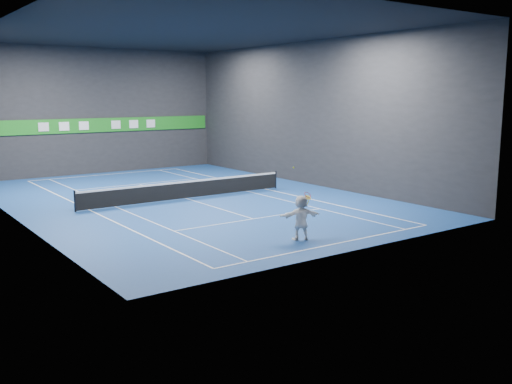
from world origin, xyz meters
TOP-DOWN VIEW (x-y plane):
  - ground at (0.00, 0.00)m, footprint 26.00×26.00m
  - ceiling at (0.00, 0.00)m, footprint 26.00×26.00m
  - wall_back at (0.00, 13.00)m, footprint 18.00×0.10m
  - wall_front at (0.00, -13.00)m, footprint 18.00×0.10m
  - wall_left at (-9.00, 0.00)m, footprint 0.10×26.00m
  - wall_right at (9.00, 0.00)m, footprint 0.10×26.00m
  - baseline_near at (0.00, -11.89)m, footprint 10.98×0.08m
  - baseline_far at (0.00, 11.89)m, footprint 10.98×0.08m
  - sideline_doubles_left at (-5.49, 0.00)m, footprint 0.08×23.78m
  - sideline_doubles_right at (5.49, 0.00)m, footprint 0.08×23.78m
  - sideline_singles_left at (-4.11, 0.00)m, footprint 0.06×23.78m
  - sideline_singles_right at (4.11, 0.00)m, footprint 0.06×23.78m
  - service_line_near at (0.00, -6.40)m, footprint 8.23×0.06m
  - service_line_far at (0.00, 6.40)m, footprint 8.23×0.06m
  - center_service_line at (0.00, 0.00)m, footprint 0.06×12.80m
  - player at (-0.68, -10.63)m, footprint 1.75×1.05m
  - tennis_ball at (-0.97, -10.49)m, footprint 0.07×0.07m
  - tennis_net at (0.00, 0.00)m, footprint 12.50×0.10m
  - sponsor_banner at (0.00, 12.93)m, footprint 17.64×0.11m
  - tennis_racket at (-0.31, -10.58)m, footprint 0.43×0.34m

SIDE VIEW (x-z plane):
  - ground at x=0.00m, z-range 0.00..0.00m
  - baseline_near at x=0.00m, z-range 0.00..0.01m
  - baseline_far at x=0.00m, z-range 0.00..0.01m
  - sideline_doubles_left at x=-5.49m, z-range 0.00..0.01m
  - sideline_doubles_right at x=5.49m, z-range 0.00..0.01m
  - sideline_singles_left at x=-4.11m, z-range 0.00..0.01m
  - sideline_singles_right at x=4.11m, z-range 0.00..0.01m
  - service_line_near at x=0.00m, z-range 0.00..0.01m
  - service_line_far at x=0.00m, z-range 0.00..0.01m
  - center_service_line at x=0.00m, z-range 0.00..0.01m
  - tennis_net at x=0.00m, z-range 0.00..1.07m
  - player at x=-0.68m, z-range 0.00..1.80m
  - tennis_racket at x=-0.31m, z-range 1.42..2.01m
  - tennis_ball at x=-0.97m, z-range 2.86..2.93m
  - sponsor_banner at x=0.00m, z-range 3.00..4.00m
  - wall_back at x=0.00m, z-range 0.00..9.00m
  - wall_front at x=0.00m, z-range 0.00..9.00m
  - wall_left at x=-9.00m, z-range 0.00..9.00m
  - wall_right at x=9.00m, z-range 0.00..9.00m
  - ceiling at x=0.00m, z-range 9.00..9.00m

